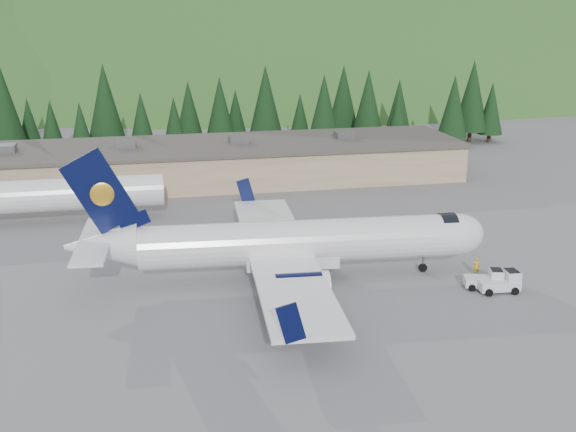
# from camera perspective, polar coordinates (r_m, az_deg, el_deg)

# --- Properties ---
(ground) EXTENTS (600.00, 600.00, 0.00)m
(ground) POSITION_cam_1_polar(r_m,az_deg,el_deg) (64.24, 1.13, -4.91)
(ground) COLOR slate
(airliner) EXTENTS (36.90, 34.63, 12.24)m
(airliner) POSITION_cam_1_polar(r_m,az_deg,el_deg) (62.96, 0.18, -2.20)
(airliner) COLOR white
(airliner) RESTS_ON ground
(second_airliner) EXTENTS (27.50, 11.00, 10.05)m
(second_airliner) POSITION_cam_1_polar(r_m,az_deg,el_deg) (83.41, -19.43, 1.58)
(second_airliner) COLOR white
(second_airliner) RESTS_ON ground
(baggage_tug_a) EXTENTS (3.54, 2.28, 1.83)m
(baggage_tug_a) POSITION_cam_1_polar(r_m,az_deg,el_deg) (63.70, 16.53, -5.03)
(baggage_tug_a) COLOR silver
(baggage_tug_a) RESTS_ON ground
(baggage_tug_b) EXTENTS (3.47, 2.57, 1.69)m
(baggage_tug_b) POSITION_cam_1_polar(r_m,az_deg,el_deg) (64.08, 15.43, -4.87)
(baggage_tug_b) COLOR silver
(baggage_tug_b) RESTS_ON ground
(terminal_building) EXTENTS (71.00, 17.00, 6.10)m
(terminal_building) POSITION_cam_1_polar(r_m,az_deg,el_deg) (98.81, -6.78, 4.22)
(terminal_building) COLOR #977B5E
(terminal_building) RESTS_ON ground
(ramp_worker) EXTENTS (0.62, 0.42, 1.63)m
(ramp_worker) POSITION_cam_1_polar(r_m,az_deg,el_deg) (66.81, 14.65, -3.86)
(ramp_worker) COLOR gold
(ramp_worker) RESTS_ON ground
(tree_line) EXTENTS (111.56, 18.24, 14.13)m
(tree_line) POSITION_cam_1_polar(r_m,az_deg,el_deg) (119.36, -10.78, 8.43)
(tree_line) COLOR black
(tree_line) RESTS_ON ground
(hills) EXTENTS (614.00, 330.00, 300.00)m
(hills) POSITION_cam_1_polar(r_m,az_deg,el_deg) (293.81, 1.90, -4.71)
(hills) COLOR #255016
(hills) RESTS_ON ground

